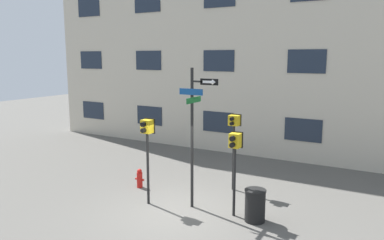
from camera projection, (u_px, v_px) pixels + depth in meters
The scene contains 7 objects.
ground_plane at pixel (176, 211), 11.05m from camera, with size 60.00×60.00×0.00m, color #595651.
street_sign_pole at pixel (194, 127), 10.94m from camera, with size 1.22×0.83×4.20m.
pedestrian_signal_left at pixel (147, 137), 11.28m from camera, with size 0.38×0.40×2.67m.
pedestrian_signal_right at pixel (235, 151), 10.43m from camera, with size 0.35×0.40×2.44m.
pedestrian_signal_across at pixel (234, 131), 12.52m from camera, with size 0.40×0.40×2.61m.
fire_hydrant at pixel (140, 178), 13.02m from camera, with size 0.36×0.20×0.67m.
trash_bin at pixel (255, 205), 10.32m from camera, with size 0.60×0.60×0.91m.
Camera 1 is at (5.56, -8.85, 4.52)m, focal length 35.00 mm.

